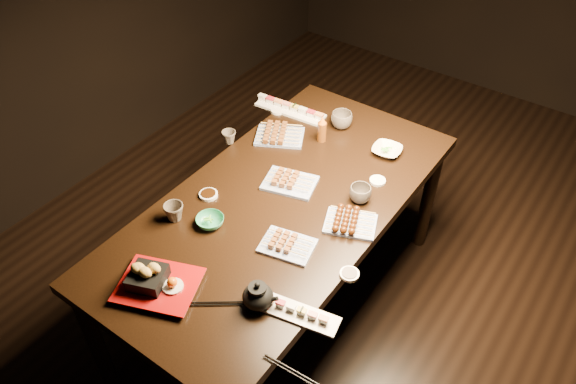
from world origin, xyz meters
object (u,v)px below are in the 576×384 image
at_px(edamame_bowl_green, 210,221).
at_px(teacup_near_left, 174,212).
at_px(sushi_platter_near, 296,310).
at_px(teacup_far_right, 342,120).
at_px(tempura_tray, 157,279).
at_px(condiment_bottle, 322,129).
at_px(sushi_platter_far, 290,107).
at_px(teacup_mid_right, 360,194).
at_px(yakitori_plate_left, 280,133).
at_px(edamame_bowl_cream, 387,151).
at_px(dining_table, 282,257).
at_px(teapot, 258,294).
at_px(yakitori_plate_center, 290,179).
at_px(teacup_far_left, 229,137).
at_px(yakitori_plate_right, 287,242).

relative_size(edamame_bowl_green, teacup_near_left, 1.40).
relative_size(sushi_platter_near, teacup_far_right, 2.97).
distance_m(tempura_tray, condiment_bottle, 1.15).
xyz_separation_m(sushi_platter_near, sushi_platter_far, (-0.78, 1.07, 0.00)).
xyz_separation_m(sushi_platter_far, teacup_mid_right, (0.66, -0.40, 0.01)).
relative_size(sushi_platter_near, sushi_platter_far, 0.83).
xyz_separation_m(sushi_platter_near, yakitori_plate_left, (-0.69, 0.84, 0.01)).
bearing_deg(edamame_bowl_cream, teacup_mid_right, -80.33).
xyz_separation_m(yakitori_plate_left, teacup_mid_right, (0.57, -0.17, 0.01)).
relative_size(sushi_platter_far, teacup_far_right, 3.57).
relative_size(sushi_platter_far, edamame_bowl_cream, 2.77).
bearing_deg(teacup_far_right, sushi_platter_near, -66.29).
relative_size(edamame_bowl_cream, teacup_far_right, 1.29).
distance_m(dining_table, sushi_platter_far, 0.82).
relative_size(yakitori_plate_left, edamame_bowl_cream, 1.70).
relative_size(dining_table, teapot, 13.12).
relative_size(sushi_platter_far, yakitori_plate_center, 1.66).
bearing_deg(teacup_far_right, dining_table, -82.58).
distance_m(tempura_tray, teacup_near_left, 0.38).
bearing_deg(yakitori_plate_center, dining_table, -88.10).
bearing_deg(edamame_bowl_green, dining_table, 61.08).
relative_size(dining_table, yakitori_plate_left, 7.53).
bearing_deg(edamame_bowl_green, teacup_far_left, 122.07).
height_order(tempura_tray, teapot, teapot).
distance_m(edamame_bowl_cream, teapot, 1.09).
relative_size(edamame_bowl_green, teacup_far_right, 1.10).
bearing_deg(yakitori_plate_center, teapot, -80.10).
distance_m(yakitori_plate_center, teapot, 0.69).
distance_m(dining_table, yakitori_plate_left, 0.63).
distance_m(yakitori_plate_right, teacup_near_left, 0.51).
xyz_separation_m(yakitori_plate_right, edamame_bowl_cream, (0.03, 0.79, -0.01)).
distance_m(edamame_bowl_green, edamame_bowl_cream, 0.95).
bearing_deg(teacup_near_left, teacup_mid_right, 43.92).
relative_size(sushi_platter_near, teapot, 2.36).
height_order(yakitori_plate_right, teacup_mid_right, teacup_mid_right).
xyz_separation_m(yakitori_plate_center, tempura_tray, (-0.06, -0.78, 0.02)).
bearing_deg(teapot, teacup_far_right, 88.49).
bearing_deg(yakitori_plate_right, dining_table, 118.26).
relative_size(yakitori_plate_center, edamame_bowl_cream, 1.67).
xyz_separation_m(sushi_platter_near, teacup_near_left, (-0.71, 0.10, 0.02)).
distance_m(yakitori_plate_right, condiment_bottle, 0.75).
distance_m(sushi_platter_far, edamame_bowl_green, 0.93).
distance_m(sushi_platter_near, teacup_near_left, 0.71).
bearing_deg(condiment_bottle, teacup_near_left, -103.58).
bearing_deg(teapot, condiment_bottle, 92.01).
relative_size(dining_table, teacup_far_right, 16.47).
distance_m(dining_table, sushi_platter_near, 0.72).
bearing_deg(teacup_far_left, edamame_bowl_cream, 29.05).
bearing_deg(teacup_mid_right, yakitori_plate_right, -103.24).
relative_size(sushi_platter_near, teacup_near_left, 3.79).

